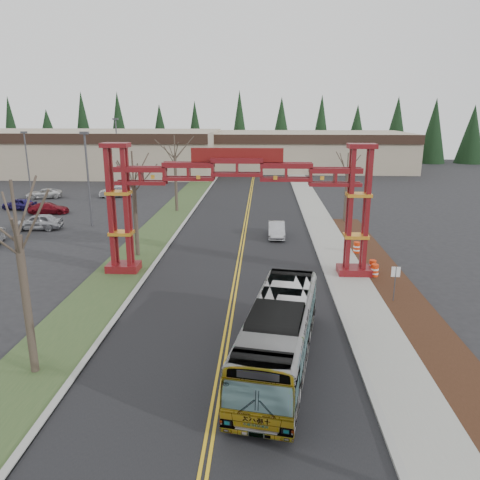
# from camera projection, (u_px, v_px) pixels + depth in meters

# --- Properties ---
(ground) EXTENTS (200.00, 200.00, 0.00)m
(ground) POSITION_uv_depth(u_px,v_px,m) (206.00, 458.00, 15.19)
(ground) COLOR black
(ground) RESTS_ON ground
(road) EXTENTS (12.00, 110.00, 0.02)m
(road) POSITION_uv_depth(u_px,v_px,m) (242.00, 245.00, 39.25)
(road) COLOR black
(road) RESTS_ON ground
(lane_line_left) EXTENTS (0.12, 100.00, 0.01)m
(lane_line_left) POSITION_uv_depth(u_px,v_px,m) (241.00, 245.00, 39.25)
(lane_line_left) COLOR gold
(lane_line_left) RESTS_ON road
(lane_line_right) EXTENTS (0.12, 100.00, 0.01)m
(lane_line_right) POSITION_uv_depth(u_px,v_px,m) (243.00, 245.00, 39.24)
(lane_line_right) COLOR gold
(lane_line_right) RESTS_ON road
(curb_right) EXTENTS (0.30, 110.00, 0.15)m
(curb_right) POSITION_uv_depth(u_px,v_px,m) (316.00, 246.00, 38.93)
(curb_right) COLOR #989893
(curb_right) RESTS_ON ground
(sidewalk_right) EXTENTS (2.60, 110.00, 0.14)m
(sidewalk_right) POSITION_uv_depth(u_px,v_px,m) (333.00, 246.00, 38.86)
(sidewalk_right) COLOR gray
(sidewalk_right) RESTS_ON ground
(landscape_strip) EXTENTS (2.60, 50.00, 0.12)m
(landscape_strip) POSITION_uv_depth(u_px,v_px,m) (424.00, 327.00, 24.30)
(landscape_strip) COLOR black
(landscape_strip) RESTS_ON ground
(grass_median) EXTENTS (4.00, 110.00, 0.08)m
(grass_median) POSITION_uv_depth(u_px,v_px,m) (148.00, 244.00, 39.63)
(grass_median) COLOR #304924
(grass_median) RESTS_ON ground
(curb_left) EXTENTS (0.30, 110.00, 0.15)m
(curb_left) POSITION_uv_depth(u_px,v_px,m) (169.00, 244.00, 39.54)
(curb_left) COLOR #989893
(curb_left) RESTS_ON ground
(gateway_arch) EXTENTS (18.20, 1.60, 8.90)m
(gateway_arch) POSITION_uv_depth(u_px,v_px,m) (237.00, 188.00, 30.92)
(gateway_arch) COLOR #61110C
(gateway_arch) RESTS_ON ground
(retail_building_west) EXTENTS (46.00, 22.30, 7.50)m
(retail_building_west) POSITION_uv_depth(u_px,v_px,m) (89.00, 152.00, 84.93)
(retail_building_west) COLOR tan
(retail_building_west) RESTS_ON ground
(retail_building_east) EXTENTS (38.00, 20.30, 7.00)m
(retail_building_east) POSITION_uv_depth(u_px,v_px,m) (307.00, 151.00, 90.73)
(retail_building_east) COLOR tan
(retail_building_east) RESTS_ON ground
(conifer_treeline) EXTENTS (116.10, 5.60, 13.00)m
(conifer_treeline) POSITION_uv_depth(u_px,v_px,m) (257.00, 132.00, 102.02)
(conifer_treeline) COLOR black
(conifer_treeline) RESTS_ON ground
(transit_bus) EXTENTS (4.30, 11.02, 2.99)m
(transit_bus) POSITION_uv_depth(u_px,v_px,m) (279.00, 334.00, 20.40)
(transit_bus) COLOR #A5A8AC
(transit_bus) RESTS_ON ground
(silver_sedan) EXTENTS (1.43, 4.09, 1.35)m
(silver_sedan) POSITION_uv_depth(u_px,v_px,m) (277.00, 230.00, 41.70)
(silver_sedan) COLOR #A5A8AD
(silver_sedan) RESTS_ON ground
(parked_car_near_a) EXTENTS (4.69, 2.26, 1.54)m
(parked_car_near_a) POSITION_uv_depth(u_px,v_px,m) (38.00, 222.00, 44.31)
(parked_car_near_a) COLOR #9A9BA1
(parked_car_near_a) RESTS_ON ground
(parked_car_mid_a) EXTENTS (4.49, 2.39, 1.24)m
(parked_car_mid_a) POSITION_uv_depth(u_px,v_px,m) (49.00, 208.00, 51.25)
(parked_car_mid_a) COLOR maroon
(parked_car_mid_a) RESTS_ON ground
(parked_car_mid_b) EXTENTS (4.20, 2.31, 1.35)m
(parked_car_mid_b) POSITION_uv_depth(u_px,v_px,m) (19.00, 204.00, 53.38)
(parked_car_mid_b) COLOR #1F1753
(parked_car_mid_b) RESTS_ON ground
(parked_car_far_a) EXTENTS (4.66, 2.62, 1.46)m
(parked_car_far_a) POSITION_uv_depth(u_px,v_px,m) (117.00, 192.00, 61.23)
(parked_car_far_a) COLOR #97999E
(parked_car_far_a) RESTS_ON ground
(parked_car_far_b) EXTENTS (4.80, 3.08, 1.23)m
(parked_car_far_b) POSITION_uv_depth(u_px,v_px,m) (44.00, 193.00, 60.45)
(parked_car_far_b) COLOR silver
(parked_car_far_b) RESTS_ON ground
(bare_tree_median_near) EXTENTS (3.39, 3.39, 8.35)m
(bare_tree_median_near) POSITION_uv_depth(u_px,v_px,m) (18.00, 237.00, 18.59)
(bare_tree_median_near) COLOR #382D26
(bare_tree_median_near) RESTS_ON ground
(bare_tree_median_mid) EXTENTS (3.23, 3.23, 8.06)m
(bare_tree_median_mid) POSITION_uv_depth(u_px,v_px,m) (133.00, 180.00, 34.96)
(bare_tree_median_mid) COLOR #382D26
(bare_tree_median_mid) RESTS_ON ground
(bare_tree_median_far) EXTENTS (3.29, 3.29, 8.39)m
(bare_tree_median_far) POSITION_uv_depth(u_px,v_px,m) (175.00, 156.00, 51.12)
(bare_tree_median_far) COLOR #382D26
(bare_tree_median_far) RESTS_ON ground
(bare_tree_right_far) EXTENTS (2.92, 2.92, 6.97)m
(bare_tree_right_far) POSITION_uv_depth(u_px,v_px,m) (347.00, 173.00, 46.21)
(bare_tree_right_far) COLOR #382D26
(bare_tree_right_far) RESTS_ON ground
(light_pole_near) EXTENTS (0.79, 0.39, 9.06)m
(light_pole_near) POSITION_uv_depth(u_px,v_px,m) (88.00, 173.00, 44.58)
(light_pole_near) COLOR #3F3F44
(light_pole_near) RESTS_ON ground
(light_pole_mid) EXTENTS (0.73, 0.37, 8.45)m
(light_pole_mid) POSITION_uv_depth(u_px,v_px,m) (27.00, 160.00, 59.37)
(light_pole_mid) COLOR #3F3F44
(light_pole_mid) RESTS_ON ground
(light_pole_far) EXTENTS (0.85, 0.43, 9.84)m
(light_pole_far) POSITION_uv_depth(u_px,v_px,m) (117.00, 145.00, 74.22)
(light_pole_far) COLOR #3F3F44
(light_pole_far) RESTS_ON ground
(street_sign) EXTENTS (0.51, 0.06, 2.22)m
(street_sign) POSITION_uv_depth(u_px,v_px,m) (395.00, 277.00, 27.12)
(street_sign) COLOR #3F3F44
(street_sign) RESTS_ON ground
(barrel_south) EXTENTS (0.52, 0.52, 0.96)m
(barrel_south) POSITION_uv_depth(u_px,v_px,m) (375.00, 271.00, 31.52)
(barrel_south) COLOR red
(barrel_south) RESTS_ON ground
(barrel_mid) EXTENTS (0.50, 0.50, 0.92)m
(barrel_mid) POSITION_uv_depth(u_px,v_px,m) (372.00, 266.00, 32.51)
(barrel_mid) COLOR red
(barrel_mid) RESTS_ON ground
(barrel_north) EXTENTS (0.53, 0.53, 0.98)m
(barrel_north) POSITION_uv_depth(u_px,v_px,m) (357.00, 248.00, 36.77)
(barrel_north) COLOR red
(barrel_north) RESTS_ON ground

